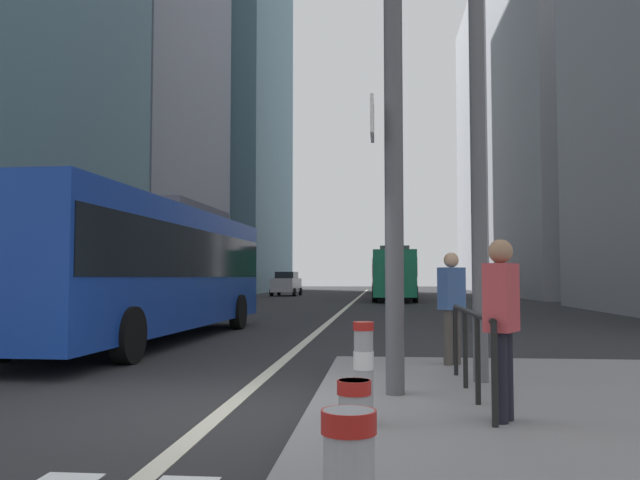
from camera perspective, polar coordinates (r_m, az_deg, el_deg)
ground_plane at (r=27.41m, az=1.72°, el=-6.41°), size 160.00×160.00×0.00m
lane_centre_line at (r=37.38m, az=2.72°, el=-5.56°), size 0.20×80.00×0.01m
office_tower_left_far at (r=75.24m, az=-8.76°, el=14.33°), size 13.04×24.19×48.40m
office_tower_right_far at (r=79.34m, az=16.56°, el=7.96°), size 10.37×23.15×33.52m
city_bus_blue_oncoming at (r=15.96m, az=-14.69°, el=-1.98°), size 2.95×12.12×3.40m
city_bus_red_receding at (r=42.80m, az=6.52°, el=-2.80°), size 2.82×11.01×3.40m
city_bus_red_distant at (r=62.04m, az=5.94°, el=-2.94°), size 2.89×11.02×3.40m
car_oncoming_mid at (r=33.75m, az=-9.76°, el=-4.10°), size 2.05×4.13×1.94m
car_receding_near at (r=52.24m, az=5.98°, el=-3.81°), size 2.06×4.09×1.94m
car_receding_far at (r=52.88m, az=6.26°, el=-3.80°), size 2.11×4.27×1.94m
car_oncoming_far at (r=53.23m, az=-2.94°, el=-3.81°), size 2.16×4.58×1.94m
traffic_signal_gantry at (r=8.31m, az=-7.21°, el=14.86°), size 5.73×0.65×6.00m
bollard_left at (r=3.87m, az=3.01°, el=-17.09°), size 0.20×0.20×0.77m
bollard_right at (r=6.21m, az=3.83°, el=-11.00°), size 0.20×0.20×0.94m
pedestrian_railing at (r=7.81m, az=13.02°, el=-8.09°), size 0.06×3.22×0.98m
pedestrian_waiting at (r=6.49m, az=15.55°, el=-6.68°), size 0.39×0.45×1.72m
pedestrian_walking at (r=10.47m, az=11.41°, el=-5.31°), size 0.45×0.42×1.75m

